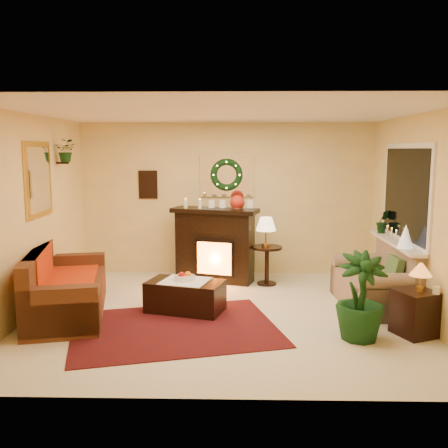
{
  "coord_description": "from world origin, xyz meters",
  "views": [
    {
      "loc": [
        0.16,
        -6.3,
        2.15
      ],
      "look_at": [
        0.0,
        0.35,
        1.15
      ],
      "focal_mm": 40.0,
      "sensor_mm": 36.0,
      "label": 1
    }
  ],
  "objects_px": {
    "sofa": "(68,282)",
    "coffee_table": "(185,296)",
    "fireplace": "(215,248)",
    "loveseat": "(374,277)",
    "side_table_round": "(267,265)",
    "end_table_square": "(416,312)"
  },
  "relations": [
    {
      "from": "side_table_round",
      "to": "sofa",
      "type": "bearing_deg",
      "value": -150.8
    },
    {
      "from": "side_table_round",
      "to": "coffee_table",
      "type": "xyz_separation_m",
      "value": [
        -1.17,
        -1.38,
        -0.12
      ]
    },
    {
      "from": "loveseat",
      "to": "coffee_table",
      "type": "relative_size",
      "value": 1.46
    },
    {
      "from": "sofa",
      "to": "coffee_table",
      "type": "bearing_deg",
      "value": -7.76
    },
    {
      "from": "fireplace",
      "to": "side_table_round",
      "type": "distance_m",
      "value": 0.89
    },
    {
      "from": "end_table_square",
      "to": "fireplace",
      "type": "bearing_deg",
      "value": 135.98
    },
    {
      "from": "loveseat",
      "to": "side_table_round",
      "type": "distance_m",
      "value": 1.78
    },
    {
      "from": "sofa",
      "to": "end_table_square",
      "type": "distance_m",
      "value": 4.35
    },
    {
      "from": "sofa",
      "to": "side_table_round",
      "type": "height_order",
      "value": "sofa"
    },
    {
      "from": "loveseat",
      "to": "sofa",
      "type": "bearing_deg",
      "value": -177.59
    },
    {
      "from": "side_table_round",
      "to": "coffee_table",
      "type": "relative_size",
      "value": 0.63
    },
    {
      "from": "end_table_square",
      "to": "coffee_table",
      "type": "height_order",
      "value": "end_table_square"
    },
    {
      "from": "end_table_square",
      "to": "coffee_table",
      "type": "relative_size",
      "value": 0.53
    },
    {
      "from": "side_table_round",
      "to": "end_table_square",
      "type": "xyz_separation_m",
      "value": [
        1.6,
        -2.16,
        -0.05
      ]
    },
    {
      "from": "fireplace",
      "to": "end_table_square",
      "type": "relative_size",
      "value": 2.35
    },
    {
      "from": "sofa",
      "to": "loveseat",
      "type": "distance_m",
      "value": 4.12
    },
    {
      "from": "loveseat",
      "to": "end_table_square",
      "type": "distance_m",
      "value": 1.1
    },
    {
      "from": "sofa",
      "to": "loveseat",
      "type": "bearing_deg",
      "value": -6.68
    },
    {
      "from": "fireplace",
      "to": "loveseat",
      "type": "height_order",
      "value": "fireplace"
    },
    {
      "from": "coffee_table",
      "to": "side_table_round",
      "type": "bearing_deg",
      "value": 65.81
    },
    {
      "from": "loveseat",
      "to": "side_table_round",
      "type": "xyz_separation_m",
      "value": [
        -1.4,
        1.09,
        -0.09
      ]
    },
    {
      "from": "loveseat",
      "to": "coffee_table",
      "type": "height_order",
      "value": "loveseat"
    }
  ]
}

